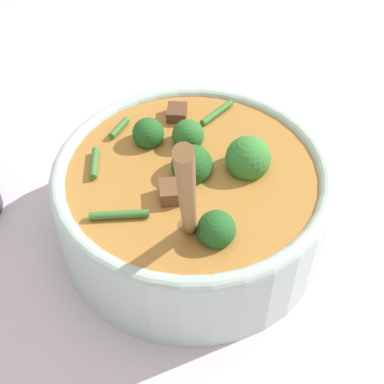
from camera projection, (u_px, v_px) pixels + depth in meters
The scene contains 2 objects.
ground_plane at pixel (192, 232), 0.58m from camera, with size 4.00×4.00×0.00m, color silver.
stew_bowl at pixel (192, 197), 0.54m from camera, with size 0.31×0.27×0.27m.
Camera 1 is at (0.37, 0.03, 0.45)m, focal length 50.00 mm.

